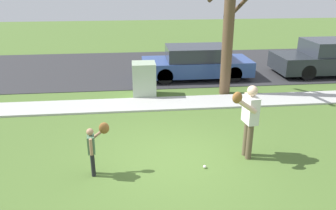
% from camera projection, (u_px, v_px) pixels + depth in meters
% --- Properties ---
extents(ground_plane, '(48.00, 48.00, 0.00)m').
position_uv_depth(ground_plane, '(158.00, 106.00, 11.01)').
color(ground_plane, '#4C6B2D').
extents(sidewalk_strip, '(36.00, 1.20, 0.06)m').
position_uv_depth(sidewalk_strip, '(158.00, 104.00, 11.09)').
color(sidewalk_strip, '#B2B2AD').
rests_on(sidewalk_strip, ground).
extents(road_surface, '(36.00, 6.80, 0.02)m').
position_uv_depth(road_surface, '(150.00, 67.00, 15.74)').
color(road_surface, '#2D2D30').
rests_on(road_surface, ground).
extents(person_adult, '(0.70, 0.71, 1.76)m').
position_uv_depth(person_adult, '(249.00, 115.00, 7.46)').
color(person_adult, brown).
rests_on(person_adult, ground).
extents(person_child, '(0.48, 0.47, 1.13)m').
position_uv_depth(person_child, '(94.00, 144.00, 6.94)').
color(person_child, black).
rests_on(person_child, ground).
extents(baseball, '(0.07, 0.07, 0.07)m').
position_uv_depth(baseball, '(205.00, 167.00, 7.38)').
color(baseball, white).
rests_on(baseball, ground).
extents(utility_cabinet, '(0.82, 0.77, 1.21)m').
position_uv_depth(utility_cabinet, '(144.00, 79.00, 11.74)').
color(utility_cabinet, '#9EB293').
rests_on(utility_cabinet, ground).
extents(street_tree_near, '(1.85, 1.88, 4.95)m').
position_uv_depth(street_tree_near, '(229.00, 20.00, 11.23)').
color(street_tree_near, brown).
rests_on(street_tree_near, ground).
extents(parked_wagon_blue, '(4.50, 1.80, 1.33)m').
position_uv_depth(parked_wagon_blue, '(196.00, 63.00, 13.84)').
color(parked_wagon_blue, '#2D478C').
rests_on(parked_wagon_blue, road_surface).
extents(parked_pickup_dark, '(5.20, 1.95, 1.48)m').
position_uv_depth(parked_pickup_dark, '(332.00, 59.00, 14.43)').
color(parked_pickup_dark, '#23282D').
rests_on(parked_pickup_dark, road_surface).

